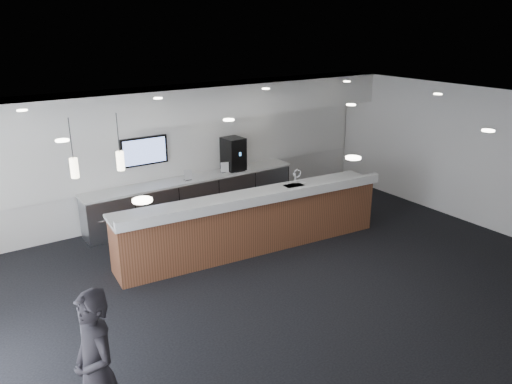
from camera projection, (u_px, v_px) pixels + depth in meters
ground at (291, 281)px, 8.72m from camera, size 10.00×10.00×0.00m
ceiling at (295, 110)px, 7.74m from camera, size 10.00×8.00×0.02m
back_wall at (185, 151)px, 11.37m from camera, size 10.00×0.02×3.00m
right_wall at (474, 157)px, 10.87m from camera, size 0.02×8.00×3.00m
soffit_bulkhead at (191, 103)px, 10.64m from camera, size 10.00×0.90×0.70m
alcove_panel at (185, 147)px, 11.31m from camera, size 9.80×0.06×1.40m
back_credenza at (194, 197)px, 11.42m from camera, size 5.06×0.66×0.95m
wall_tv at (144, 151)px, 10.71m from camera, size 1.05×0.08×0.62m
pendant_left at (132, 168)px, 7.35m from camera, size 0.12×0.12×0.30m
pendant_right at (84, 176)px, 6.98m from camera, size 0.12×0.12×0.30m
ceiling_can_lights at (295, 112)px, 7.75m from camera, size 7.00×5.00×0.02m
service_counter at (253, 221)px, 9.79m from camera, size 5.57×1.37×1.49m
coffee_machine at (233, 154)px, 11.75m from camera, size 0.47×0.59×0.77m
info_sign_left at (188, 175)px, 11.03m from camera, size 0.18×0.03×0.24m
info_sign_right at (225, 167)px, 11.60m from camera, size 0.18×0.08×0.25m
lounge_guest at (96, 371)px, 5.12m from camera, size 0.52×0.72×1.82m
cup_0 at (247, 167)px, 11.89m from camera, size 0.10×0.10×0.09m
cup_1 at (242, 168)px, 11.82m from camera, size 0.13×0.13×0.09m
cup_2 at (237, 169)px, 11.74m from camera, size 0.12×0.12×0.09m
cup_3 at (232, 170)px, 11.67m from camera, size 0.12×0.12×0.09m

